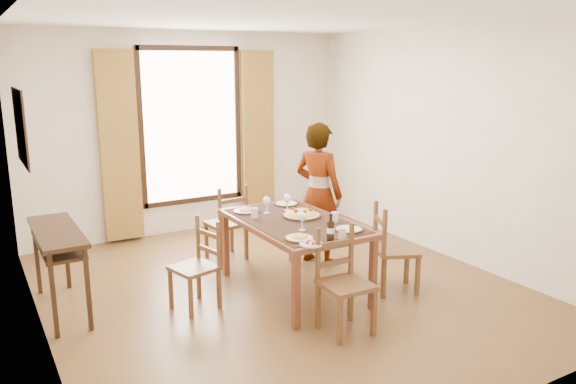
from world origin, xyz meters
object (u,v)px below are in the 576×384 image
console_table (57,241)px  pasta_platter (302,212)px  dining_table (294,227)px  man (318,194)px

console_table → pasta_platter: pasta_platter is taller
dining_table → pasta_platter: (0.13, 0.06, 0.12)m
dining_table → pasta_platter: pasta_platter is taller
console_table → man: 2.81m
console_table → dining_table: bearing=-18.2°
man → pasta_platter: man is taller
console_table → dining_table: console_table is taller
man → pasta_platter: 0.77m
dining_table → pasta_platter: bearing=26.5°
console_table → man: man is taller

